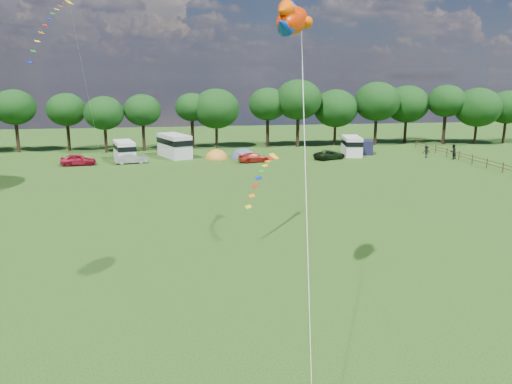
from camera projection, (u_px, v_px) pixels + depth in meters
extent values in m
plane|color=black|center=(284.00, 316.00, 22.72)|extent=(180.00, 180.00, 0.00)
cylinder|color=black|center=(18.00, 138.00, 71.54)|extent=(0.49, 0.49, 4.25)
ellipsoid|color=black|center=(14.00, 107.00, 70.57)|extent=(5.86, 5.86, 4.98)
cylinder|color=black|center=(69.00, 137.00, 73.26)|extent=(0.47, 0.47, 3.90)
ellipsoid|color=black|center=(66.00, 110.00, 72.35)|extent=(5.58, 5.58, 4.74)
cylinder|color=black|center=(106.00, 140.00, 71.26)|extent=(0.44, 0.44, 3.56)
ellipsoid|color=black|center=(104.00, 113.00, 70.39)|extent=(5.56, 5.56, 4.73)
cylinder|color=black|center=(144.00, 137.00, 72.97)|extent=(0.47, 0.47, 3.95)
ellipsoid|color=black|center=(142.00, 110.00, 72.08)|extent=(5.33, 5.33, 4.53)
cylinder|color=black|center=(193.00, 134.00, 75.79)|extent=(0.50, 0.50, 4.33)
ellipsoid|color=black|center=(192.00, 107.00, 74.88)|extent=(4.95, 4.95, 4.21)
cylinder|color=black|center=(217.00, 137.00, 76.03)|extent=(0.43, 0.43, 3.31)
ellipsoid|color=black|center=(216.00, 109.00, 75.06)|extent=(7.03, 7.03, 5.98)
cylinder|color=black|center=(268.00, 133.00, 77.39)|extent=(0.50, 0.50, 4.36)
ellipsoid|color=black|center=(268.00, 104.00, 76.40)|extent=(5.84, 5.84, 4.97)
cylinder|color=black|center=(298.00, 132.00, 77.25)|extent=(0.51, 0.51, 4.55)
ellipsoid|color=black|center=(298.00, 100.00, 76.13)|extent=(7.15, 7.15, 6.08)
cylinder|color=black|center=(335.00, 135.00, 79.06)|extent=(0.42, 0.42, 3.21)
ellipsoid|color=black|center=(336.00, 108.00, 78.12)|extent=(6.90, 6.90, 5.86)
cylinder|color=black|center=(375.00, 132.00, 79.34)|extent=(0.48, 0.48, 4.17)
ellipsoid|color=black|center=(377.00, 101.00, 78.26)|extent=(7.16, 7.16, 6.09)
cylinder|color=black|center=(405.00, 131.00, 82.19)|extent=(0.45, 0.45, 3.66)
ellipsoid|color=black|center=(407.00, 104.00, 81.18)|extent=(7.05, 7.05, 5.99)
cylinder|color=black|center=(444.00, 130.00, 80.52)|extent=(0.52, 0.52, 4.65)
ellipsoid|color=black|center=(446.00, 101.00, 79.49)|extent=(5.96, 5.96, 5.06)
cylinder|color=black|center=(475.00, 134.00, 80.15)|extent=(0.42, 0.42, 3.19)
ellipsoid|color=black|center=(478.00, 107.00, 79.18)|extent=(7.23, 7.23, 6.14)
cylinder|color=black|center=(504.00, 133.00, 81.35)|extent=(0.44, 0.44, 3.52)
ellipsoid|color=black|center=(507.00, 107.00, 80.42)|extent=(6.22, 6.22, 5.28)
cylinder|color=#472D19|center=(503.00, 168.00, 56.47)|extent=(0.12, 0.12, 1.20)
cylinder|color=#472D19|center=(512.00, 167.00, 54.95)|extent=(0.08, 3.00, 0.08)
cylinder|color=#472D19|center=(512.00, 170.00, 55.04)|extent=(0.08, 3.00, 0.08)
cylinder|color=#472D19|center=(487.00, 163.00, 59.35)|extent=(0.12, 0.12, 1.20)
cylinder|color=#472D19|center=(495.00, 162.00, 57.83)|extent=(0.08, 3.00, 0.08)
cylinder|color=#472D19|center=(495.00, 166.00, 57.92)|extent=(0.08, 3.00, 0.08)
cylinder|color=#472D19|center=(472.00, 159.00, 62.24)|extent=(0.12, 0.12, 1.20)
cylinder|color=#472D19|center=(480.00, 158.00, 60.72)|extent=(0.08, 3.00, 0.08)
cylinder|color=#472D19|center=(479.00, 162.00, 60.81)|extent=(0.08, 3.00, 0.08)
cylinder|color=#472D19|center=(459.00, 156.00, 65.12)|extent=(0.12, 0.12, 1.20)
cylinder|color=#472D19|center=(466.00, 155.00, 63.60)|extent=(0.08, 3.00, 0.08)
cylinder|color=#472D19|center=(465.00, 158.00, 63.69)|extent=(0.08, 3.00, 0.08)
cylinder|color=#472D19|center=(447.00, 152.00, 68.01)|extent=(0.12, 0.12, 1.20)
cylinder|color=#472D19|center=(453.00, 151.00, 66.48)|extent=(0.08, 3.00, 0.08)
cylinder|color=#472D19|center=(453.00, 154.00, 66.58)|extent=(0.08, 3.00, 0.08)
cylinder|color=#472D19|center=(436.00, 149.00, 70.89)|extent=(0.12, 0.12, 1.20)
cylinder|color=#472D19|center=(441.00, 148.00, 69.37)|extent=(0.08, 3.00, 0.08)
cylinder|color=#472D19|center=(441.00, 151.00, 69.46)|extent=(0.08, 3.00, 0.08)
cylinder|color=#472D19|center=(425.00, 146.00, 73.77)|extent=(0.12, 0.12, 1.20)
cylinder|color=#472D19|center=(431.00, 145.00, 72.25)|extent=(0.08, 3.00, 0.08)
cylinder|color=#472D19|center=(430.00, 148.00, 72.34)|extent=(0.08, 3.00, 0.08)
cylinder|color=#472D19|center=(416.00, 144.00, 76.66)|extent=(0.12, 0.12, 1.20)
cylinder|color=#472D19|center=(421.00, 143.00, 75.14)|extent=(0.08, 3.00, 0.08)
cylinder|color=#472D19|center=(421.00, 145.00, 75.23)|extent=(0.08, 3.00, 0.08)
imported|color=maroon|center=(78.00, 160.00, 61.18)|extent=(4.33, 1.91, 1.41)
imported|color=#91929A|center=(131.00, 158.00, 62.49)|extent=(3.91, 2.09, 1.31)
imported|color=#AD2519|center=(254.00, 158.00, 63.54)|extent=(4.24, 2.48, 1.19)
imported|color=black|center=(330.00, 155.00, 65.76)|extent=(4.86, 3.47, 1.21)
cube|color=silver|center=(124.00, 151.00, 64.53)|extent=(3.28, 5.47, 2.55)
cube|color=black|center=(124.00, 147.00, 64.41)|extent=(3.35, 5.58, 0.61)
cylinder|color=black|center=(127.00, 160.00, 63.29)|extent=(0.76, 0.42, 0.72)
cylinder|color=black|center=(123.00, 156.00, 66.18)|extent=(0.76, 0.42, 0.72)
cube|color=silver|center=(174.00, 146.00, 67.45)|extent=(4.74, 6.68, 3.07)
cube|color=black|center=(174.00, 141.00, 67.31)|extent=(4.84, 6.82, 0.73)
cylinder|color=black|center=(180.00, 156.00, 66.09)|extent=(0.92, 0.62, 0.87)
cylinder|color=black|center=(169.00, 152.00, 69.31)|extent=(0.92, 0.62, 0.87)
cube|color=white|center=(352.00, 146.00, 69.05)|extent=(3.13, 5.50, 2.59)
cube|color=black|center=(352.00, 142.00, 68.93)|extent=(3.19, 5.61, 0.61)
cylinder|color=black|center=(353.00, 154.00, 67.67)|extent=(0.77, 0.40, 0.73)
cylinder|color=black|center=(349.00, 151.00, 70.85)|extent=(0.77, 0.40, 0.73)
ellipsoid|color=orange|center=(217.00, 158.00, 66.43)|extent=(2.94, 3.38, 2.41)
cylinder|color=orange|center=(217.00, 158.00, 66.42)|extent=(3.09, 3.09, 0.08)
ellipsoid|color=#435762|center=(243.00, 158.00, 66.90)|extent=(3.41, 3.92, 2.66)
cylinder|color=#435762|center=(243.00, 158.00, 66.90)|extent=(3.58, 3.58, 0.08)
cube|color=#1A1936|center=(362.00, 147.00, 70.21)|extent=(3.74, 3.40, 1.91)
ellipsoid|color=red|center=(293.00, 21.00, 21.17)|extent=(2.48, 3.12, 1.72)
ellipsoid|color=yellow|center=(292.00, 24.00, 21.21)|extent=(1.54, 1.95, 0.94)
cone|color=#FC5000|center=(283.00, 10.00, 19.94)|extent=(1.19, 1.29, 0.90)
cone|color=#0731B3|center=(283.00, 24.00, 20.06)|extent=(1.19, 1.29, 0.90)
cone|color=#0731B3|center=(293.00, 7.00, 21.13)|extent=(0.98, 0.93, 0.77)
sphere|color=white|center=(293.00, 19.00, 22.18)|extent=(0.29, 0.29, 0.29)
sphere|color=black|center=(292.00, 20.00, 22.26)|extent=(0.14, 0.14, 0.14)
cube|color=#E3E305|center=(69.00, 2.00, 46.05)|extent=(0.76, 0.81, 0.39)
cube|color=red|center=(65.00, 4.00, 45.58)|extent=(0.45, 0.63, 0.11)
cube|color=orange|center=(61.00, 6.00, 45.12)|extent=(0.45, 0.63, 0.12)
cube|color=yellow|center=(57.00, 9.00, 44.68)|extent=(0.45, 0.63, 0.13)
cube|color=#198C1E|center=(53.00, 14.00, 44.26)|extent=(0.44, 0.63, 0.14)
cube|color=#0C1EB2|center=(49.00, 19.00, 43.86)|extent=(0.44, 0.62, 0.15)
cube|color=red|center=(45.00, 25.00, 43.47)|extent=(0.44, 0.62, 0.16)
cube|color=orange|center=(41.00, 33.00, 43.10)|extent=(0.43, 0.62, 0.17)
cube|color=yellow|center=(37.00, 41.00, 42.75)|extent=(0.42, 0.62, 0.18)
cube|color=#198C1E|center=(33.00, 51.00, 42.42)|extent=(0.42, 0.61, 0.19)
cube|color=#0C1EB2|center=(29.00, 62.00, 42.11)|extent=(0.41, 0.61, 0.19)
cube|color=yellow|center=(274.00, 156.00, 35.97)|extent=(0.83, 0.83, 0.39)
cube|color=red|center=(271.00, 159.00, 35.41)|extent=(0.56, 0.59, 0.11)
cube|color=orange|center=(268.00, 162.00, 34.87)|extent=(0.56, 0.59, 0.12)
cube|color=yellow|center=(265.00, 166.00, 34.35)|extent=(0.56, 0.58, 0.13)
cube|color=#198C1E|center=(262.00, 171.00, 33.84)|extent=(0.56, 0.58, 0.14)
cube|color=#0C1EB2|center=(259.00, 178.00, 33.35)|extent=(0.55, 0.58, 0.15)
cube|color=red|center=(255.00, 186.00, 32.88)|extent=(0.55, 0.57, 0.16)
cube|color=orange|center=(252.00, 196.00, 32.43)|extent=(0.54, 0.57, 0.17)
cube|color=yellow|center=(248.00, 207.00, 31.99)|extent=(0.54, 0.56, 0.18)
imported|color=black|center=(453.00, 152.00, 65.73)|extent=(1.11, 0.90, 1.96)
imported|color=black|center=(426.00, 152.00, 67.01)|extent=(1.10, 0.57, 1.65)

